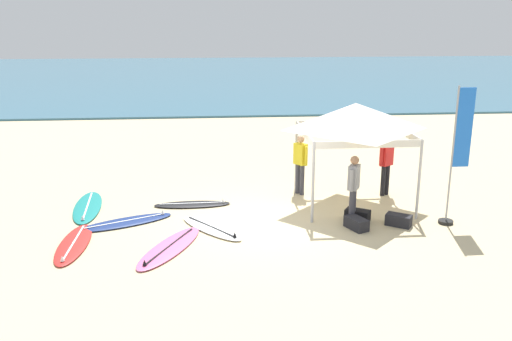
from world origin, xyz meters
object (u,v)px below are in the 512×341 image
object	(u,v)px
canopy_tent	(355,117)
surfboard_white	(212,228)
surfboard_pink	(170,247)
gear_bag_on_sand	(356,223)
surfboard_red	(74,244)
person_grey	(354,185)
surfboard_teal	(88,207)
person_red	(386,161)
person_yellow	(300,160)
gear_bag_by_pole	(357,215)
gear_bag_near_tent	(399,220)
surfboard_black	(193,204)
banner_flag	(456,162)
surfboard_navy	(126,222)

from	to	relation	value
canopy_tent	surfboard_white	distance (m)	4.76
surfboard_pink	gear_bag_on_sand	size ratio (longest dim) A/B	4.28
surfboard_red	person_grey	xyz separation A→B (m)	(6.54, 0.84, 0.95)
surfboard_white	surfboard_teal	bearing A→B (deg)	151.40
person_red	person_yellow	world-z (taller)	same
canopy_tent	gear_bag_on_sand	size ratio (longest dim) A/B	4.63
surfboard_red	gear_bag_by_pole	distance (m)	6.80
person_grey	canopy_tent	bearing A→B (deg)	76.31
person_red	gear_bag_near_tent	world-z (taller)	person_red
canopy_tent	surfboard_red	world-z (taller)	canopy_tent
surfboard_black	surfboard_teal	world-z (taller)	same
surfboard_black	surfboard_pink	size ratio (longest dim) A/B	0.80
surfboard_red	surfboard_pink	distance (m)	2.18
surfboard_black	gear_bag_near_tent	distance (m)	5.39
surfboard_white	person_yellow	size ratio (longest dim) A/B	1.17
person_red	banner_flag	world-z (taller)	banner_flag
surfboard_red	surfboard_teal	world-z (taller)	same
surfboard_teal	gear_bag_on_sand	bearing A→B (deg)	-16.83
surfboard_pink	person_red	distance (m)	6.79
surfboard_black	banner_flag	distance (m)	6.82
canopy_tent	gear_bag_by_pole	bearing A→B (deg)	-97.60
surfboard_teal	banner_flag	distance (m)	9.47
person_red	person_grey	xyz separation A→B (m)	(-1.47, -2.07, 0.00)
person_yellow	surfboard_white	bearing A→B (deg)	-135.19
surfboard_white	surfboard_teal	world-z (taller)	same
person_yellow	surfboard_pink	bearing A→B (deg)	-134.12
canopy_tent	surfboard_pink	world-z (taller)	canopy_tent
person_grey	person_red	bearing A→B (deg)	54.60
canopy_tent	surfboard_white	xyz separation A→B (m)	(-3.82, -1.61, -2.35)
surfboard_teal	gear_bag_near_tent	world-z (taller)	gear_bag_near_tent
banner_flag	gear_bag_near_tent	distance (m)	1.96
banner_flag	person_grey	bearing A→B (deg)	174.53
surfboard_pink	gear_bag_on_sand	world-z (taller)	gear_bag_on_sand
surfboard_navy	surfboard_teal	bearing A→B (deg)	134.12
person_yellow	gear_bag_by_pole	distance (m)	2.62
surfboard_navy	person_red	world-z (taller)	person_red
surfboard_black	surfboard_red	xyz separation A→B (m)	(-2.58, -2.45, -0.00)
person_red	banner_flag	distance (m)	2.56
surfboard_navy	canopy_tent	bearing A→B (deg)	9.82
surfboard_navy	surfboard_red	bearing A→B (deg)	-127.43
surfboard_black	banner_flag	xyz separation A→B (m)	(6.38, -1.84, 1.54)
person_red	gear_bag_by_pole	size ratio (longest dim) A/B	2.85
gear_bag_near_tent	banner_flag	bearing A→B (deg)	2.01
surfboard_teal	surfboard_black	bearing A→B (deg)	-0.44
banner_flag	canopy_tent	bearing A→B (deg)	140.75
surfboard_pink	banner_flag	xyz separation A→B (m)	(6.82, 0.98, 1.54)
person_grey	gear_bag_by_pole	xyz separation A→B (m)	(0.18, 0.15, -0.85)
gear_bag_near_tent	gear_bag_on_sand	distance (m)	1.09
person_yellow	banner_flag	size ratio (longest dim) A/B	0.50
surfboard_black	surfboard_red	size ratio (longest dim) A/B	0.87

